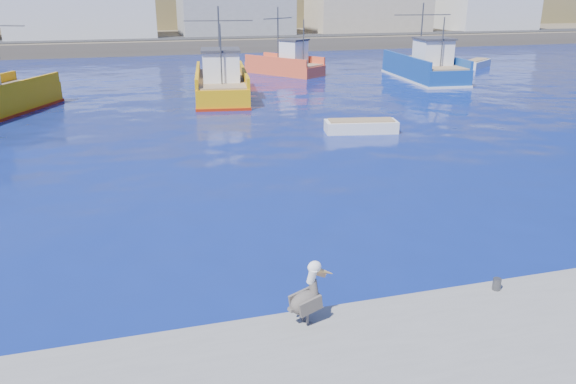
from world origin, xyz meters
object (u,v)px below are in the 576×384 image
at_px(trawler_blue, 425,68).
at_px(boat_orange, 287,64).
at_px(skiff_mid, 361,127).
at_px(trawler_yellow_b, 221,84).
at_px(skiff_far, 476,64).
at_px(pelican, 308,297).

xyz_separation_m(trawler_blue, boat_orange, (-10.79, 6.35, -0.02)).
distance_m(boat_orange, skiff_mid, 23.09).
relative_size(trawler_yellow_b, skiff_mid, 2.63).
bearing_deg(trawler_yellow_b, skiff_far, 19.84).
height_order(trawler_yellow_b, trawler_blue, trawler_blue).
bearing_deg(skiff_far, skiff_mid, -134.38).
distance_m(boat_orange, pelican, 42.30).
distance_m(skiff_mid, pelican, 19.93).
height_order(boat_orange, skiff_mid, boat_orange).
height_order(trawler_blue, skiff_mid, trawler_blue).
relative_size(trawler_blue, skiff_far, 2.48).
bearing_deg(skiff_far, trawler_yellow_b, -160.16).
distance_m(trawler_yellow_b, trawler_blue, 19.06).
xyz_separation_m(trawler_yellow_b, boat_orange, (7.83, 10.42, -0.00)).
relative_size(trawler_yellow_b, skiff_far, 2.42).
bearing_deg(trawler_blue, trawler_yellow_b, -167.69).
distance_m(trawler_blue, skiff_mid, 21.11).
relative_size(trawler_yellow_b, boat_orange, 1.40).
bearing_deg(trawler_yellow_b, trawler_blue, 12.31).
bearing_deg(trawler_blue, skiff_mid, -128.02).
relative_size(trawler_blue, boat_orange, 1.43).
bearing_deg(boat_orange, skiff_mid, -95.49).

